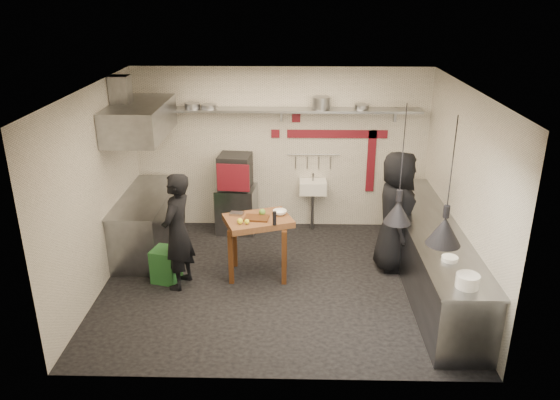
{
  "coord_description": "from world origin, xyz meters",
  "views": [
    {
      "loc": [
        0.19,
        -6.95,
        4.01
      ],
      "look_at": [
        0.02,
        0.3,
        1.17
      ],
      "focal_mm": 35.0,
      "sensor_mm": 36.0,
      "label": 1
    }
  ],
  "objects_px": {
    "chef_right": "(396,212)",
    "oven_stand": "(237,209)",
    "prep_table": "(258,247)",
    "chef_left": "(177,232)",
    "green_bin": "(166,265)",
    "combi_oven": "(235,171)"
  },
  "relations": [
    {
      "from": "green_bin",
      "to": "prep_table",
      "type": "xyz_separation_m",
      "value": [
        1.34,
        0.2,
        0.21
      ]
    },
    {
      "from": "green_bin",
      "to": "chef_right",
      "type": "xyz_separation_m",
      "value": [
        3.36,
        0.49,
        0.67
      ]
    },
    {
      "from": "prep_table",
      "to": "chef_left",
      "type": "height_order",
      "value": "chef_left"
    },
    {
      "from": "prep_table",
      "to": "chef_left",
      "type": "bearing_deg",
      "value": 177.18
    },
    {
      "from": "oven_stand",
      "to": "combi_oven",
      "type": "bearing_deg",
      "value": 173.02
    },
    {
      "from": "chef_left",
      "to": "green_bin",
      "type": "bearing_deg",
      "value": -105.53
    },
    {
      "from": "chef_right",
      "to": "oven_stand",
      "type": "bearing_deg",
      "value": 70.01
    },
    {
      "from": "oven_stand",
      "to": "chef_left",
      "type": "bearing_deg",
      "value": -101.93
    },
    {
      "from": "oven_stand",
      "to": "chef_right",
      "type": "distance_m",
      "value": 2.86
    },
    {
      "from": "prep_table",
      "to": "chef_right",
      "type": "relative_size",
      "value": 0.5
    },
    {
      "from": "combi_oven",
      "to": "chef_left",
      "type": "relative_size",
      "value": 0.34
    },
    {
      "from": "chef_left",
      "to": "oven_stand",
      "type": "bearing_deg",
      "value": 176.26
    },
    {
      "from": "oven_stand",
      "to": "chef_left",
      "type": "height_order",
      "value": "chef_left"
    },
    {
      "from": "oven_stand",
      "to": "green_bin",
      "type": "distance_m",
      "value": 1.99
    },
    {
      "from": "oven_stand",
      "to": "green_bin",
      "type": "bearing_deg",
      "value": -109.69
    },
    {
      "from": "green_bin",
      "to": "chef_left",
      "type": "bearing_deg",
      "value": -29.84
    },
    {
      "from": "chef_left",
      "to": "chef_right",
      "type": "xyz_separation_m",
      "value": [
        3.13,
        0.62,
        0.07
      ]
    },
    {
      "from": "combi_oven",
      "to": "green_bin",
      "type": "xyz_separation_m",
      "value": [
        -0.85,
        -1.79,
        -0.84
      ]
    },
    {
      "from": "oven_stand",
      "to": "chef_right",
      "type": "relative_size",
      "value": 0.44
    },
    {
      "from": "chef_right",
      "to": "chef_left",
      "type": "bearing_deg",
      "value": 108.75
    },
    {
      "from": "chef_right",
      "to": "combi_oven",
      "type": "bearing_deg",
      "value": 70.06
    },
    {
      "from": "green_bin",
      "to": "chef_right",
      "type": "bearing_deg",
      "value": 8.22
    }
  ]
}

